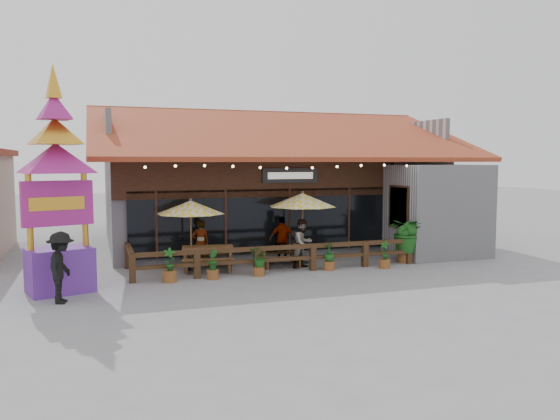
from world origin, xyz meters
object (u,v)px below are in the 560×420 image
object	(u,v)px
umbrella_right	(303,200)
picnic_table_right	(280,253)
picnic_table_left	(208,254)
umbrella_left	(191,207)
pedestrian	(61,268)
thai_sign_tower	(56,164)
tropical_plant	(405,233)

from	to	relation	value
umbrella_right	picnic_table_right	distance (m)	2.11
picnic_table_left	umbrella_left	bearing A→B (deg)	156.20
picnic_table_left	pedestrian	size ratio (longest dim) A/B	1.04
umbrella_right	pedestrian	distance (m)	8.77
thai_sign_tower	pedestrian	bearing A→B (deg)	-85.39
picnic_table_left	pedestrian	distance (m)	5.44
umbrella_left	picnic_table_right	bearing A→B (deg)	-5.39
thai_sign_tower	pedestrian	size ratio (longest dim) A/B	3.64
picnic_table_right	tropical_plant	distance (m)	4.74
picnic_table_right	tropical_plant	world-z (taller)	tropical_plant
thai_sign_tower	pedestrian	xyz separation A→B (m)	(0.11, -1.32, -2.71)
umbrella_left	pedestrian	world-z (taller)	umbrella_left
tropical_plant	thai_sign_tower	bearing A→B (deg)	-175.96
picnic_table_left	thai_sign_tower	world-z (taller)	thai_sign_tower
picnic_table_right	umbrella_left	bearing A→B (deg)	174.61
umbrella_left	pedestrian	distance (m)	5.28
picnic_table_left	pedestrian	world-z (taller)	pedestrian
picnic_table_right	picnic_table_left	bearing A→B (deg)	178.64
pedestrian	umbrella_right	bearing A→B (deg)	-57.53
umbrella_left	picnic_table_right	xyz separation A→B (m)	(3.11, -0.29, -1.70)
umbrella_right	pedestrian	bearing A→B (deg)	-158.40
tropical_plant	pedestrian	xyz separation A→B (m)	(-11.72, -2.16, -0.16)
umbrella_left	tropical_plant	bearing A→B (deg)	-8.03
picnic_table_left	thai_sign_tower	xyz separation A→B (m)	(-4.62, -1.69, 3.10)
picnic_table_right	thai_sign_tower	distance (m)	8.04
thai_sign_tower	pedestrian	distance (m)	3.02
picnic_table_right	thai_sign_tower	world-z (taller)	thai_sign_tower
umbrella_left	umbrella_right	xyz separation A→B (m)	(4.07, -0.06, 0.16)
umbrella_left	picnic_table_right	world-z (taller)	umbrella_left
tropical_plant	picnic_table_right	bearing A→B (deg)	170.21
umbrella_right	picnic_table_left	distance (m)	3.96
picnic_table_left	picnic_table_right	bearing A→B (deg)	-1.36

